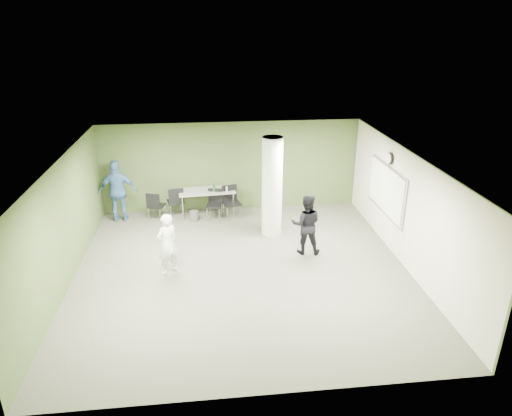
{
  "coord_description": "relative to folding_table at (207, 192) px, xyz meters",
  "views": [
    {
      "loc": [
        -0.75,
        -9.63,
        5.66
      ],
      "look_at": [
        0.44,
        1.0,
        1.21
      ],
      "focal_mm": 32.0,
      "sensor_mm": 36.0,
      "label": 1
    }
  ],
  "objects": [
    {
      "name": "floor",
      "position": [
        0.78,
        -3.54,
        -0.76
      ],
      "size": [
        8.0,
        8.0,
        0.0
      ],
      "primitive_type": "plane",
      "color": "#51503F",
      "rests_on": "ground"
    },
    {
      "name": "chair_table_left",
      "position": [
        0.21,
        -0.27,
        -0.23
      ],
      "size": [
        0.54,
        0.54,
        0.91
      ],
      "rotation": [
        0.0,
        0.0,
        -0.22
      ],
      "color": "black",
      "rests_on": "floor"
    },
    {
      "name": "whiteboard",
      "position": [
        4.7,
        -2.34,
        0.74
      ],
      "size": [
        0.05,
        2.3,
        1.3
      ],
      "color": "silver",
      "rests_on": "wall_right_cream"
    },
    {
      "name": "man_black",
      "position": [
        2.49,
        -2.78,
        0.04
      ],
      "size": [
        0.87,
        0.73,
        1.6
      ],
      "primitive_type": "imported",
      "rotation": [
        0.0,
        0.0,
        2.96
      ],
      "color": "black",
      "rests_on": "floor"
    },
    {
      "name": "man_blue",
      "position": [
        -2.62,
        -0.14,
        0.18
      ],
      "size": [
        1.11,
        0.47,
        1.89
      ],
      "primitive_type": "imported",
      "rotation": [
        0.0,
        0.0,
        3.15
      ],
      "color": "#406B9F",
      "rests_on": "floor"
    },
    {
      "name": "woman_white",
      "position": [
        -0.98,
        -3.44,
        0.0
      ],
      "size": [
        0.67,
        0.63,
        1.53
      ],
      "primitive_type": "imported",
      "rotation": [
        0.0,
        0.0,
        3.81
      ],
      "color": "white",
      "rests_on": "floor"
    },
    {
      "name": "wall_clock",
      "position": [
        4.7,
        -2.34,
        1.59
      ],
      "size": [
        0.06,
        0.32,
        0.32
      ],
      "color": "black",
      "rests_on": "wall_right_cream"
    },
    {
      "name": "ceiling",
      "position": [
        0.78,
        -3.54,
        2.04
      ],
      "size": [
        8.0,
        8.0,
        0.0
      ],
      "primitive_type": "plane",
      "rotation": [
        3.14,
        0.0,
        0.0
      ],
      "color": "white",
      "rests_on": "wall_back"
    },
    {
      "name": "wall_back",
      "position": [
        0.78,
        0.46,
        0.64
      ],
      "size": [
        8.0,
        2.8,
        0.02
      ],
      "primitive_type": "cube",
      "rotation": [
        1.57,
        0.0,
        0.0
      ],
      "color": "#415628",
      "rests_on": "floor"
    },
    {
      "name": "chair_back_right",
      "position": [
        -0.97,
        -0.03,
        -0.21
      ],
      "size": [
        0.57,
        0.57,
        0.95
      ],
      "rotation": [
        0.0,
        0.0,
        3.38
      ],
      "color": "black",
      "rests_on": "floor"
    },
    {
      "name": "chair_table_right",
      "position": [
        0.7,
        -0.24,
        -0.18
      ],
      "size": [
        0.6,
        0.6,
        0.99
      ],
      "rotation": [
        0.0,
        0.0,
        0.23
      ],
      "color": "black",
      "rests_on": "floor"
    },
    {
      "name": "wall_right_cream",
      "position": [
        4.78,
        -3.54,
        0.64
      ],
      "size": [
        0.02,
        8.0,
        2.8
      ],
      "primitive_type": "cube",
      "color": "beige",
      "rests_on": "floor"
    },
    {
      "name": "chair_back_left",
      "position": [
        -1.58,
        -0.24,
        -0.24
      ],
      "size": [
        0.57,
        0.57,
        0.89
      ],
      "rotation": [
        0.0,
        0.0,
        2.81
      ],
      "color": "black",
      "rests_on": "floor"
    },
    {
      "name": "wall_left",
      "position": [
        -3.22,
        -3.54,
        0.64
      ],
      "size": [
        0.02,
        8.0,
        2.8
      ],
      "primitive_type": "cube",
      "color": "#415628",
      "rests_on": "floor"
    },
    {
      "name": "column",
      "position": [
        1.78,
        -1.54,
        0.64
      ],
      "size": [
        0.56,
        0.56,
        2.8
      ],
      "primitive_type": "cylinder",
      "color": "silver",
      "rests_on": "floor"
    },
    {
      "name": "wastebasket",
      "position": [
        -0.43,
        -0.42,
        -0.61
      ],
      "size": [
        0.26,
        0.26,
        0.3
      ],
      "primitive_type": "cylinder",
      "color": "#4C4C4C",
      "rests_on": "floor"
    },
    {
      "name": "folding_table",
      "position": [
        0.0,
        0.0,
        0.0
      ],
      "size": [
        1.76,
        0.89,
        1.06
      ],
      "rotation": [
        0.0,
        0.0,
        0.08
      ],
      "color": "gray",
      "rests_on": "floor"
    }
  ]
}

